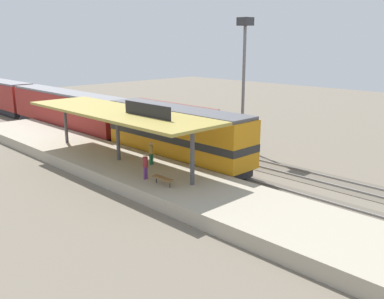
{
  "coord_description": "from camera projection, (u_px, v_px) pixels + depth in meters",
  "views": [
    {
      "loc": [
        -22.26,
        -25.97,
        9.68
      ],
      "look_at": [
        -1.38,
        -4.69,
        2.0
      ],
      "focal_mm": 39.38,
      "sensor_mm": 36.0,
      "label": 1
    }
  ],
  "objects": [
    {
      "name": "station_canopy",
      "position": [
        118.0,
        113.0,
        31.15
      ],
      "size": [
        5.2,
        18.0,
        4.7
      ],
      "color": "#47474C",
      "rests_on": "platform"
    },
    {
      "name": "person_walking",
      "position": [
        151.0,
        152.0,
        30.62
      ],
      "size": [
        0.34,
        0.34,
        1.71
      ],
      "color": "#23603D",
      "rests_on": "platform"
    },
    {
      "name": "platform_bench",
      "position": [
        163.0,
        178.0,
        26.36
      ],
      "size": [
        0.44,
        1.7,
        0.5
      ],
      "color": "#333338",
      "rests_on": "platform"
    },
    {
      "name": "freight_car",
      "position": [
        166.0,
        122.0,
        41.59
      ],
      "size": [
        2.8,
        12.0,
        3.54
      ],
      "color": "#28282D",
      "rests_on": "track_far"
    },
    {
      "name": "ground_plane",
      "position": [
        182.0,
        155.0,
        36.82
      ],
      "size": [
        120.0,
        120.0,
        0.0
      ],
      "primitive_type": "plane",
      "color": "#706656"
    },
    {
      "name": "locomotive",
      "position": [
        176.0,
        134.0,
        33.84
      ],
      "size": [
        2.93,
        14.43,
        4.44
      ],
      "color": "#28282D",
      "rests_on": "track_near"
    },
    {
      "name": "passenger_carriage_front",
      "position": [
        66.0,
        110.0,
        46.3
      ],
      "size": [
        2.9,
        20.0,
        4.24
      ],
      "color": "#28282D",
      "rests_on": "track_near"
    },
    {
      "name": "track_far",
      "position": [
        203.0,
        150.0,
        38.58
      ],
      "size": [
        3.2,
        110.0,
        0.16
      ],
      "color": "#5F5649",
      "rests_on": "ground"
    },
    {
      "name": "person_waiting",
      "position": [
        145.0,
        165.0,
        27.42
      ],
      "size": [
        0.34,
        0.34,
        1.71
      ],
      "color": "#663375",
      "rests_on": "platform"
    },
    {
      "name": "track_near",
      "position": [
        165.0,
        159.0,
        35.46
      ],
      "size": [
        3.2,
        110.0,
        0.16
      ],
      "color": "#5F5649",
      "rests_on": "ground"
    },
    {
      "name": "light_mast",
      "position": [
        244.0,
        56.0,
        37.3
      ],
      "size": [
        1.1,
        1.1,
        11.7
      ],
      "color": "slate",
      "rests_on": "ground"
    },
    {
      "name": "platform",
      "position": [
        119.0,
        166.0,
        32.24
      ],
      "size": [
        6.0,
        44.0,
        0.9
      ],
      "primitive_type": "cube",
      "color": "#A89E89",
      "rests_on": "ground"
    }
  ]
}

